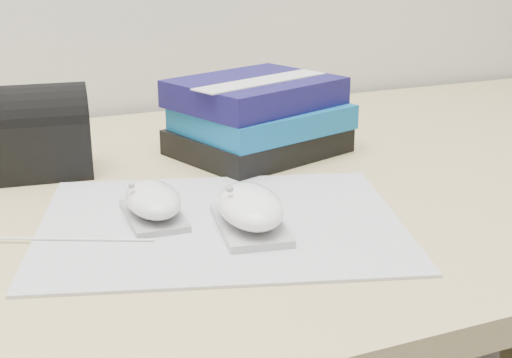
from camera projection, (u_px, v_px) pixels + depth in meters
name	position (u px, v px, depth m)	size (l,w,h in m)	color
desk	(271.00, 312.00, 1.05)	(1.60, 0.80, 0.73)	tan
mousepad	(221.00, 223.00, 0.75)	(0.38, 0.29, 0.00)	#96959E
mouse_rear	(153.00, 202.00, 0.75)	(0.06, 0.11, 0.04)	gray
mouse_front	(250.00, 209.00, 0.73)	(0.08, 0.13, 0.05)	#A0A0A3
usb_cable	(44.00, 239.00, 0.70)	(0.00, 0.00, 0.22)	silver
book_stack	(258.00, 117.00, 0.99)	(0.26, 0.23, 0.11)	black
pouch	(37.00, 132.00, 0.89)	(0.14, 0.10, 0.12)	black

